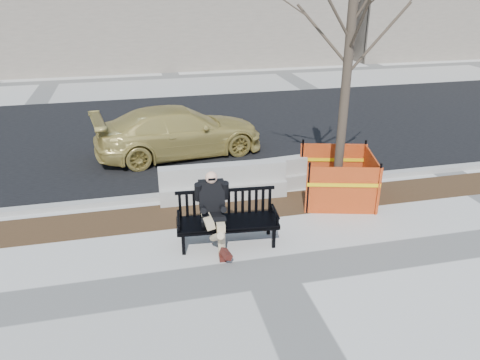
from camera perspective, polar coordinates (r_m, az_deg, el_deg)
The scene contains 10 objects.
ground at distance 8.77m, azimuth 3.60°, elevation -11.17°, with size 120.00×120.00×0.00m, color beige.
mulch_strip at distance 10.92m, azimuth -0.28°, elevation -3.54°, with size 40.00×1.20×0.02m, color #47301C.
asphalt_street at distance 16.59m, azimuth -5.10°, elevation 6.07°, with size 60.00×10.40×0.01m, color black.
curb at distance 11.73m, azimuth -1.31°, elevation -1.23°, with size 60.00×0.25×0.12m, color #9E9B93.
bench at distance 9.59m, azimuth -1.52°, elevation -7.78°, with size 2.06×0.74×1.10m, color black, non-canonical shape.
seated_man at distance 9.61m, azimuth -3.27°, elevation -7.73°, with size 0.66×1.09×1.53m, color black, non-canonical shape.
tree_fence at distance 11.66m, azimuth 11.60°, elevation -2.25°, with size 2.50×2.50×6.26m, color #F35420, non-canonical shape.
sedan at distance 14.41m, azimuth -7.26°, elevation 3.18°, with size 2.04×5.02×1.46m, color tan.
jersey_barrier_left at distance 11.49m, azimuth -2.07°, elevation -2.14°, with size 3.08×0.62×0.88m, color #ACA8A0, non-canonical shape.
jersey_barrier_right at distance 11.81m, azimuth 1.72°, elevation -1.37°, with size 2.78×0.56×0.80m, color #A8A69D, non-canonical shape.
Camera 1 is at (-2.16, -6.87, 5.01)m, focal length 34.84 mm.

